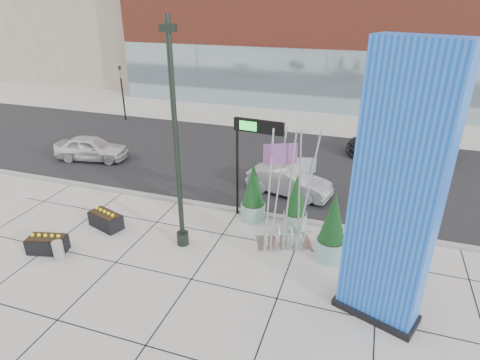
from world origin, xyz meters
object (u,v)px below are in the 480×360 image
(car_white_west, at_px, (91,148))
(public_art_sculpture, at_px, (285,216))
(blue_pylon, at_px, (395,201))
(overhead_street_sign, at_px, (255,134))
(concrete_bollard, at_px, (58,251))
(car_silver_mid, at_px, (289,181))
(lamp_post, at_px, (178,163))

(car_white_west, bearing_deg, public_art_sculpture, -122.45)
(blue_pylon, xyz_separation_m, overhead_street_sign, (-5.21, 4.47, -0.10))
(concrete_bollard, bearing_deg, car_white_west, 120.35)
(blue_pylon, height_order, car_white_west, blue_pylon)
(public_art_sculpture, relative_size, car_white_west, 1.14)
(overhead_street_sign, distance_m, car_silver_mid, 4.19)
(public_art_sculpture, distance_m, car_silver_mid, 4.41)
(lamp_post, relative_size, concrete_bollard, 11.36)
(lamp_post, height_order, public_art_sculpture, lamp_post)
(concrete_bollard, relative_size, overhead_street_sign, 0.17)
(lamp_post, xyz_separation_m, public_art_sculpture, (3.73, 1.25, -2.17))
(public_art_sculpture, relative_size, concrete_bollard, 6.41)
(overhead_street_sign, height_order, car_silver_mid, overhead_street_sign)
(blue_pylon, bearing_deg, lamp_post, -170.93)
(public_art_sculpture, distance_m, overhead_street_sign, 3.51)
(blue_pylon, relative_size, car_white_west, 1.94)
(lamp_post, distance_m, car_white_west, 11.27)
(lamp_post, xyz_separation_m, car_white_west, (-8.93, 6.32, -2.70))
(lamp_post, xyz_separation_m, overhead_street_sign, (1.99, 2.92, 0.37))
(overhead_street_sign, bearing_deg, car_silver_mid, 74.30)
(concrete_bollard, xyz_separation_m, car_white_west, (-5.07, 8.66, 0.34))
(lamp_post, height_order, car_silver_mid, lamp_post)
(concrete_bollard, bearing_deg, public_art_sculpture, 25.34)
(concrete_bollard, height_order, car_silver_mid, car_silver_mid)
(car_white_west, distance_m, car_silver_mid, 11.93)
(lamp_post, bearing_deg, concrete_bollard, -148.74)
(blue_pylon, distance_m, public_art_sculpture, 5.18)
(car_white_west, bearing_deg, blue_pylon, -126.63)
(public_art_sculpture, distance_m, car_white_west, 13.65)
(lamp_post, relative_size, overhead_street_sign, 1.89)
(concrete_bollard, height_order, car_white_west, car_white_west)
(blue_pylon, height_order, overhead_street_sign, blue_pylon)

